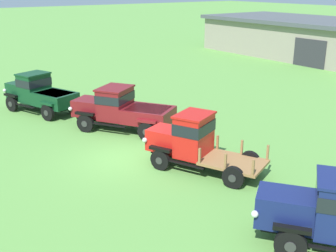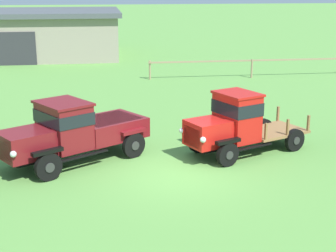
{
  "view_description": "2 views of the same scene",
  "coord_description": "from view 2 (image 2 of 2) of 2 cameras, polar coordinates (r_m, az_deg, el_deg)",
  "views": [
    {
      "loc": [
        14.24,
        -8.04,
        6.97
      ],
      "look_at": [
        -0.03,
        2.17,
        1.0
      ],
      "focal_mm": 45.0,
      "sensor_mm": 36.0,
      "label": 1
    },
    {
      "loc": [
        -2.46,
        -15.17,
        5.98
      ],
      "look_at": [
        -0.03,
        2.17,
        1.0
      ],
      "focal_mm": 55.0,
      "sensor_mm": 36.0,
      "label": 2
    }
  ],
  "objects": [
    {
      "name": "ground_plane",
      "position": [
        16.49,
        1.15,
        -5.39
      ],
      "size": [
        240.0,
        240.0,
        0.0
      ],
      "primitive_type": "plane",
      "color": "#5B9342"
    },
    {
      "name": "paddock_fence",
      "position": [
        34.47,
        14.53,
        6.93
      ],
      "size": [
        19.79,
        0.56,
        1.19
      ],
      "color": "#997F60",
      "rests_on": "ground"
    },
    {
      "name": "vintage_truck_second_in_line",
      "position": [
        17.57,
        -10.48,
        -0.5
      ],
      "size": [
        5.25,
        4.24,
        2.14
      ],
      "color": "black",
      "rests_on": "ground"
    },
    {
      "name": "vintage_truck_midrow_center",
      "position": [
        18.15,
        7.36,
        0.27
      ],
      "size": [
        5.01,
        3.36,
        2.24
      ],
      "color": "black",
      "rests_on": "ground"
    }
  ]
}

